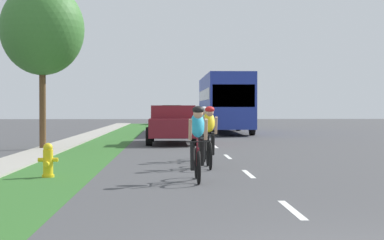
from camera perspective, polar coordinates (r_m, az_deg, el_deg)
ground_plane at (r=25.77m, az=1.98°, el=-2.31°), size 120.00×120.00×0.00m
grass_verge at (r=25.84m, az=-8.10°, el=-2.30°), size 2.02×70.00×0.01m
sidewalk_concrete at (r=26.06m, az=-11.74°, el=-2.28°), size 1.31×70.00×0.10m
lane_markings_center at (r=29.75m, az=1.42°, el=-1.84°), size 0.12×52.71×0.01m
fire_hydrant_yellow at (r=14.16m, az=-13.05°, el=-3.64°), size 0.44×0.38×0.76m
cyclist_lead at (r=12.96m, az=0.51°, el=-2.10°), size 0.42×1.72×1.58m
cyclist_trailing at (r=15.88m, az=1.58°, el=-1.51°), size 0.42×1.72×1.58m
cyclist_distant at (r=18.12m, az=1.04°, el=-1.18°), size 0.42×1.72×1.58m
pickup_maroon at (r=26.71m, az=-1.75°, el=-0.41°), size 2.22×5.10×1.64m
bus_blue at (r=38.65m, az=2.94°, el=1.77°), size 2.78×11.60×3.48m
suv_dark_green at (r=58.13m, az=-1.89°, el=0.54°), size 2.15×4.70×1.79m
street_tree_near at (r=23.93m, az=-13.55°, el=8.05°), size 3.10×3.10×6.16m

